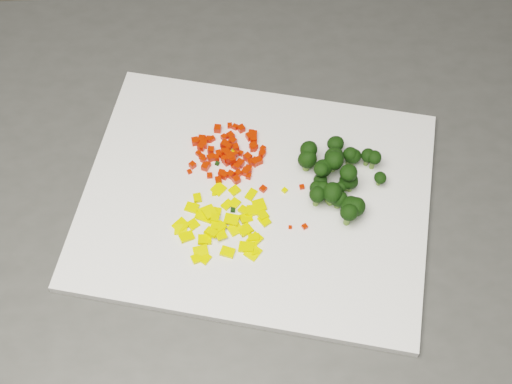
{
  "coord_description": "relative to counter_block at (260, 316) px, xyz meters",
  "views": [
    {
      "loc": [
        -0.08,
        0.12,
        1.68
      ],
      "look_at": [
        -0.05,
        0.58,
        0.92
      ],
      "focal_mm": 50.0,
      "sensor_mm": 36.0,
      "label": 1
    }
  ],
  "objects": [
    {
      "name": "carrot_cube_4",
      "position": [
        -0.06,
        0.04,
        0.46
      ],
      "size": [
        0.01,
        0.01,
        0.01
      ],
      "primitive_type": "cube",
      "rotation": [
        0.0,
        0.0,
        2.57
      ],
      "color": "#EF1602",
      "rests_on": "carrot_pile"
    },
    {
      "name": "broccoli_floret_3",
      "position": [
        0.14,
        0.01,
        0.48
      ],
      "size": [
        0.02,
        0.02,
        0.03
      ],
      "primitive_type": null,
      "color": "black",
      "rests_on": "broccoli_pile"
    },
    {
      "name": "carrot_cube_31",
      "position": [
        -0.03,
        0.09,
        0.46
      ],
      "size": [
        0.01,
        0.01,
        0.01
      ],
      "primitive_type": "cube",
      "rotation": [
        0.0,
        0.0,
        1.03
      ],
      "color": "#EF1602",
      "rests_on": "carrot_pile"
    },
    {
      "name": "carrot_cube_10",
      "position": [
        -0.02,
        0.01,
        0.47
      ],
      "size": [
        0.01,
        0.01,
        0.01
      ],
      "primitive_type": "cube",
      "rotation": [
        0.0,
        0.0,
        1.06
      ],
      "color": "#EF1602",
      "rests_on": "carrot_pile"
    },
    {
      "name": "broccoli_floret_24",
      "position": [
        0.1,
        -0.03,
        0.47
      ],
      "size": [
        0.02,
        0.02,
        0.02
      ],
      "primitive_type": null,
      "color": "black",
      "rests_on": "broccoli_pile"
    },
    {
      "name": "carrot_cube_66",
      "position": [
        -0.02,
        0.03,
        0.47
      ],
      "size": [
        0.01,
        0.01,
        0.01
      ],
      "primitive_type": "cube",
      "rotation": [
        0.0,
        0.0,
        2.29
      ],
      "color": "#EF1602",
      "rests_on": "carrot_pile"
    },
    {
      "name": "carrot_cube_12",
      "position": [
        -0.03,
        0.01,
        0.46
      ],
      "size": [
        0.01,
        0.01,
        0.01
      ],
      "primitive_type": "cube",
      "rotation": [
        0.0,
        0.0,
        1.95
      ],
      "color": "#EF1602",
      "rests_on": "carrot_pile"
    },
    {
      "name": "pepper_chunk_36",
      "position": [
        -0.07,
        -0.04,
        0.47
      ],
      "size": [
        0.02,
        0.02,
        0.01
      ],
      "primitive_type": "cube",
      "rotation": [
        0.02,
        -0.09,
        0.48
      ],
      "color": "yellow",
      "rests_on": "pepper_pile"
    },
    {
      "name": "carrot_cube_54",
      "position": [
        -0.04,
        0.07,
        0.46
      ],
      "size": [
        0.01,
        0.01,
        0.01
      ],
      "primitive_type": "cube",
      "rotation": [
        0.0,
        0.0,
        0.65
      ],
      "color": "#EF1602",
      "rests_on": "carrot_pile"
    },
    {
      "name": "stray_bit_13",
      "position": [
        -0.09,
        0.02,
        0.46
      ],
      "size": [
        0.01,
        0.01,
        0.0
      ],
      "primitive_type": "cube",
      "rotation": [
        0.0,
        0.0,
        1.94
      ],
      "color": "#EF1602",
      "rests_on": "cutting_board"
    },
    {
      "name": "broccoli_floret_2",
      "position": [
        0.08,
        -0.04,
        0.48
      ],
      "size": [
        0.03,
        0.03,
        0.03
      ],
      "primitive_type": null,
      "color": "black",
      "rests_on": "broccoli_pile"
    },
    {
      "name": "carrot_cube_26",
      "position": [
        0.01,
        0.05,
        0.46
      ],
      "size": [
        0.01,
        0.01,
        0.01
      ],
      "primitive_type": "cube",
      "rotation": [
        0.0,
        0.0,
        2.44
      ],
      "color": "#EF1602",
      "rests_on": "carrot_pile"
    },
    {
      "name": "pepper_chunk_13",
      "position": [
        -0.1,
        -0.06,
        0.46
      ],
      "size": [
        0.02,
        0.01,
        0.01
      ],
      "primitive_type": "cube",
      "rotation": [
        -0.12,
        -0.05,
        3.05
      ],
      "color": "yellow",
      "rests_on": "pepper_pile"
    },
    {
      "name": "carrot_cube_33",
      "position": [
        -0.04,
        0.05,
        0.47
      ],
      "size": [
        0.01,
        0.01,
        0.01
      ],
      "primitive_type": "cube",
      "rotation": [
        0.0,
        0.0,
        1.04
      ],
      "color": "#EF1602",
      "rests_on": "carrot_pile"
    },
    {
      "name": "carrot_cube_32",
      "position": [
        -0.05,
        0.0,
        0.47
      ],
      "size": [
        0.01,
        0.01,
        0.01
      ],
      "primitive_type": "cube",
      "rotation": [
        0.0,
        0.0,
        1.7
      ],
      "color": "#EF1602",
      "rests_on": "carrot_pile"
    },
    {
      "name": "stray_bit_2",
      "position": [
        -0.07,
        0.01,
        0.46
      ],
      "size": [
        0.01,
        0.01,
        0.0
      ],
      "primitive_type": "cube",
      "rotation": [
        0.0,
        0.0,
        0.01
      ],
      "color": "#EF1602",
      "rests_on": "cutting_board"
    },
    {
      "name": "carrot_cube_49",
      "position": [
        -0.04,
        0.01,
        0.47
      ],
      "size": [
        0.01,
        0.01,
        0.01
      ],
      "primitive_type": "cube",
      "rotation": [
        0.0,
        0.0,
        0.92
      ],
      "color": "#EF1602",
      "rests_on": "carrot_pile"
    },
    {
      "name": "broccoli_floret_22",
      "position": [
        0.15,
        -0.01,
        0.47
      ],
      "size": [
        0.02,
        0.02,
        0.02
      ],
      "primitive_type": null,
      "color": "black",
      "rests_on": "broccoli_pile"
    },
    {
      "name": "pepper_chunk_23",
      "position": [
        -0.1,
        -0.07,
        0.46
      ],
      "size": [
        0.02,
        0.02,
        0.01
      ],
      "primitive_type": "cube",
      "rotation": [
        -0.1,
        0.1,
        0.34
      ],
      "color": "yellow",
      "rests_on": "pepper_pile"
    },
    {
      "name": "broccoli_floret_15",
      "position": [
        0.09,
        0.02,
        0.48
      ],
      "size": [
        0.03,
        0.03,
        0.03
      ],
      "primitive_type": null,
      "color": "black",
      "rests_on": "broccoli_pile"
    },
    {
      "name": "broccoli_floret_13",
      "position": [
        0.06,
        0.01,
        0.48
      ],
      "size": [
        0.03,
        0.03,
        0.03
      ],
      "primitive_type": null,
      "color": "black",
      "rests_on": "broccoli_pile"
    },
    {
      "name": "carrot_cube_52",
      "position": [
        -0.03,
        0.0,
        0.47
      ],
      "size": [
        0.01,
        0.01,
        0.01
      ],
      "primitive_type": "cube",
      "rotation": [
        0.0,
        0.0,
        2.11
      ],
      "color": "#EF1602",
      "rests_on": "carrot_pile"
    },
    {
      "name": "pepper_chunk_27",
      "position": [
        -0.03,
        -0.07,
        0.46
      ],
      "size": [
        0.01,
        0.01,
        0.01
      ],
      "primitive_type": "cube",
      "rotation": [
        -0.04,
        -0.12,
        0.07
      ],
      "color": "yellow",
      "rests_on": "pepper_pile"
    },
    {
      "name": "stray_bit_8",
      "position": [
        0.07,
        0.02,
        0.46
      ],
      "size": [
        0.0,
        0.0,
        0.0
      ],
      "primitive_type": "cube",
      "rotation": [
        0.0,
        0.0,
        1.6
      ],
      "color": "yellow",
      "rests_on": "cutting_board"
    },
    {
      "name": "carrot_cube_6",
      "position": [
        -0.01,
        0.05,
        0.47
      ],
      "size": [
        0.01,
        0.01,
        0.01
      ],
      "primitive_type": "cube",
      "rotation": [
        0.0,
        0.0,
        0.62
      ],
      "color": "#EF1602",
      "rests_on": "carrot_pile"
    },
    {
      "name": "carrot_pile",
      "position": [
        -0.04,
        0.04,
        0.47
      ],
      "size": [
        0.1,
        0.1,
        0.03
      ],
      "primitive_type": null,
      "color": "#EF1602",
      "rests_on": "cutting_board"
    },
    {
      "name": "carrot_cube_5",
      "position": [
        -0.07,
        0.06,
        0.47
      ],
      "size": [
        0.01,
        0.01,
        0.01
      ],
      "primitive_type": "cube",
      "rotation": [
        0.0,
        0.0,
        2.67
      ],
      "color": "#EF1602",
      "rests_on": "carrot_pile"
    },
    {
      "name": "pepper_chunk_18",
      "position": [
        -0.04,
        -0.07,
        0.46
      ],
      "size": [
        0.02,
        0.02,
        0.01
      ],
      "primitive_type": "cube",
      "rotation": [
        0.02,
        -0.12,
        2.05
      ],
      "color": "yellow",
      "rests_on": "pepper_pile"
    },
    {
      "name": "pepper_chunk_24",
      "position": [
        -0.08,
        -0.02,
        0.46
      ],
      "size": [
        0.01,
        0.01,
        0.01
      ],
      "primitive_type": "cube",
      "rotation": [
        -0.0,
        0.1,
        1.7
      ],
      "color": "yellow",
      "rests_on": "pepper_pile"
    },
    {
      "name": "carrot_cube_55",
      "position": [
        -0.03,
        0.05,
        0.47
      ],
      "size": [
        0.01,
        0.01,
        0.01
      ],
      "primitive_type": "cube",
      "rotation": [
        0.0,
        0.0,
        1.8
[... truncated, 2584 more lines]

